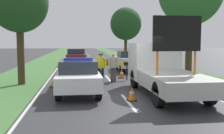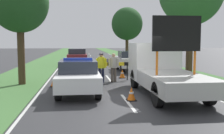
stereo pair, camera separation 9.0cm
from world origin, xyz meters
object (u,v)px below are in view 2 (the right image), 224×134
(police_officer, at_px, (101,65))
(traffic_cone_lane_edge, at_px, (90,76))
(queued_car_wagon_maroon, at_px, (77,57))
(traffic_cone_centre_front, at_px, (54,81))
(roadside_tree_near_right, at_px, (19,3))
(road_barrier, at_px, (107,65))
(traffic_cone_near_truck, at_px, (153,74))
(roadside_tree_near_left, at_px, (127,24))
(police_car, at_px, (78,76))
(work_truck, at_px, (161,68))
(utility_pole, at_px, (179,22))
(pedestrian_civilian, at_px, (114,65))
(traffic_cone_behind_barrier, at_px, (122,74))
(queued_car_van_white, at_px, (130,60))
(traffic_cone_near_police, at_px, (131,94))

(police_officer, height_order, traffic_cone_lane_edge, police_officer)
(traffic_cone_lane_edge, relative_size, queued_car_wagon_maroon, 0.11)
(traffic_cone_centre_front, bearing_deg, roadside_tree_near_right, 156.07)
(road_barrier, relative_size, traffic_cone_near_truck, 4.73)
(roadside_tree_near_left, bearing_deg, police_car, -105.55)
(work_truck, relative_size, utility_pole, 0.83)
(traffic_cone_centre_front, bearing_deg, traffic_cone_lane_edge, 43.90)
(police_car, relative_size, pedestrian_civilian, 2.95)
(police_officer, xyz_separation_m, traffic_cone_centre_front, (-2.50, -0.94, -0.71))
(pedestrian_civilian, relative_size, queued_car_wagon_maroon, 0.35)
(traffic_cone_lane_edge, bearing_deg, traffic_cone_behind_barrier, 22.43)
(traffic_cone_lane_edge, height_order, queued_car_van_white, queued_car_van_white)
(queued_car_van_white, relative_size, roadside_tree_near_left, 0.61)
(traffic_cone_behind_barrier, xyz_separation_m, utility_pole, (4.80, 2.91, 3.50))
(queued_car_wagon_maroon, xyz_separation_m, roadside_tree_near_right, (-2.84, -11.32, 3.46))
(road_barrier, distance_m, traffic_cone_behind_barrier, 1.52)
(roadside_tree_near_left, height_order, roadside_tree_near_right, roadside_tree_near_left)
(traffic_cone_behind_barrier, bearing_deg, roadside_tree_near_left, 78.72)
(pedestrian_civilian, xyz_separation_m, traffic_cone_near_police, (0.07, -4.75, -0.70))
(roadside_tree_near_left, bearing_deg, traffic_cone_near_police, -100.01)
(queued_car_van_white, xyz_separation_m, queued_car_wagon_maroon, (-4.08, 5.63, 0.00))
(road_barrier, bearing_deg, traffic_cone_behind_barrier, 42.63)
(road_barrier, height_order, traffic_cone_near_truck, road_barrier)
(roadside_tree_near_right, bearing_deg, traffic_cone_centre_front, -23.93)
(utility_pole, bearing_deg, traffic_cone_lane_edge, -151.26)
(road_barrier, distance_m, police_officer, 0.95)
(road_barrier, xyz_separation_m, roadside_tree_near_right, (-4.68, -1.00, 3.40))
(traffic_cone_near_police, bearing_deg, traffic_cone_near_truck, 66.00)
(traffic_cone_centre_front, height_order, roadside_tree_near_left, roadside_tree_near_left)
(traffic_cone_lane_edge, bearing_deg, queued_car_van_white, 54.79)
(traffic_cone_near_police, height_order, roadside_tree_near_left, roadside_tree_near_left)
(road_barrier, bearing_deg, pedestrian_civilian, -65.12)
(police_car, relative_size, roadside_tree_near_left, 0.70)
(police_car, bearing_deg, pedestrian_civilian, 60.25)
(police_car, bearing_deg, roadside_tree_near_left, 78.67)
(pedestrian_civilian, relative_size, traffic_cone_near_truck, 2.59)
(road_barrier, height_order, utility_pole, utility_pole)
(queued_car_van_white, height_order, roadside_tree_near_left, roadside_tree_near_left)
(work_truck, distance_m, roadside_tree_near_right, 7.98)
(work_truck, relative_size, police_officer, 3.69)
(road_barrier, xyz_separation_m, traffic_cone_behind_barrier, (1.04, 0.91, -0.62))
(road_barrier, relative_size, roadside_tree_near_left, 0.44)
(traffic_cone_centre_front, height_order, traffic_cone_near_truck, traffic_cone_near_truck)
(traffic_cone_near_police, distance_m, traffic_cone_behind_barrier, 6.36)
(traffic_cone_behind_barrier, height_order, utility_pole, utility_pole)
(police_car, bearing_deg, roadside_tree_near_right, 143.10)
(queued_car_wagon_maroon, bearing_deg, traffic_cone_centre_front, 84.85)
(police_car, distance_m, utility_pole, 11.00)
(police_officer, height_order, roadside_tree_near_right, roadside_tree_near_right)
(queued_car_van_white, relative_size, queued_car_wagon_maroon, 0.90)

